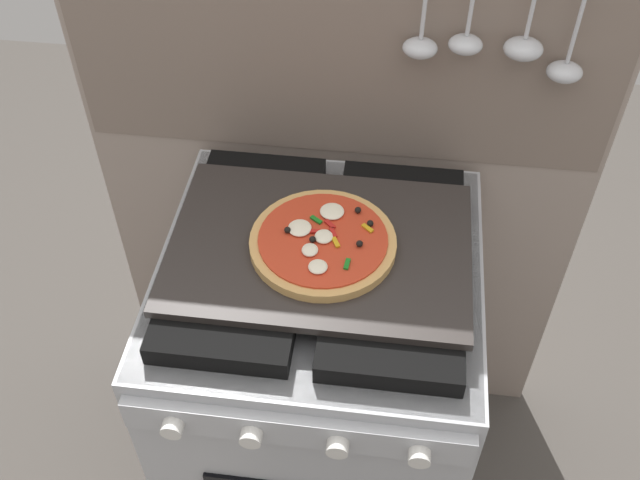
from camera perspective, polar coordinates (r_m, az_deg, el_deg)
ground_plane at (r=2.08m, az=0.00°, el=-17.91°), size 4.00×4.00×0.00m
kitchen_backsplash at (r=1.65m, az=1.59°, el=5.01°), size 1.10×0.09×1.55m
stove at (r=1.69m, az=-0.01°, el=-11.29°), size 0.60×0.64×0.90m
baking_tray at (r=1.33m, az=0.00°, el=-0.54°), size 0.54×0.38×0.02m
pizza_left at (r=1.31m, az=0.22°, el=-0.14°), size 0.26×0.26×0.03m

